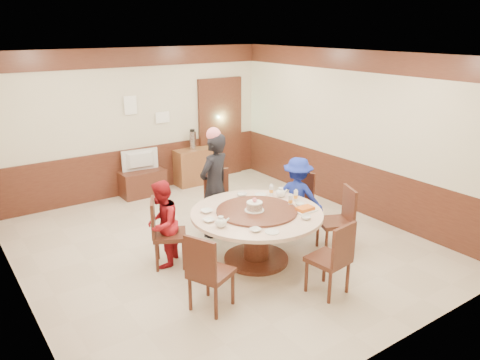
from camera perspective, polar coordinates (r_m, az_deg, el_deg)
room at (r=6.80m, az=-2.48°, el=0.32°), size 6.00×6.04×2.84m
banquet_table at (r=6.52m, az=2.02°, el=-5.65°), size 1.82×1.82×0.78m
chair_0 at (r=7.59m, az=6.78°, el=-4.05°), size 0.55×0.54×0.97m
chair_1 at (r=7.62m, az=-2.44°, el=-3.84°), size 0.53×0.54×0.97m
chair_2 at (r=6.59m, az=-8.72°, el=-7.78°), size 0.60×0.59×0.97m
chair_3 at (r=5.59m, az=-3.63°, el=-12.65°), size 0.59×0.58×0.97m
chair_4 at (r=5.97m, az=10.78°, el=-10.80°), size 0.49×0.50×0.97m
chair_5 at (r=7.04m, az=11.55°, el=-6.17°), size 0.59×0.58×0.97m
person_standing at (r=7.24m, az=-3.13°, el=-0.67°), size 0.70×0.57×1.65m
person_red at (r=6.48m, az=-9.50°, el=-5.31°), size 0.74×0.75×1.22m
person_blue at (r=7.37m, az=7.01°, el=-2.05°), size 0.84×0.94×1.27m
birthday_cake at (r=6.37m, az=1.78°, el=-3.21°), size 0.27×0.27×0.19m
teapot_left at (r=5.93m, az=-2.35°, el=-5.22°), size 0.17×0.15×0.13m
teapot_right at (r=6.97m, az=4.98°, el=-1.61°), size 0.17×0.15×0.13m
bowl_0 at (r=6.41m, az=-4.10°, el=-3.80°), size 0.16×0.16×0.04m
bowl_1 at (r=6.24m, az=8.03°, el=-4.57°), size 0.14×0.14×0.04m
bowl_2 at (r=5.83m, az=1.87°, el=-6.10°), size 0.14×0.14×0.03m
bowl_3 at (r=6.69m, az=7.29°, el=-2.94°), size 0.13×0.13×0.04m
bowl_4 at (r=6.12m, az=-3.82°, el=-4.91°), size 0.15×0.15×0.04m
bowl_5 at (r=6.99m, az=0.24°, el=-1.81°), size 0.15×0.15×0.05m
saucer_near at (r=5.82m, az=3.93°, el=-6.33°), size 0.18×0.18×0.01m
saucer_far at (r=7.06m, az=2.53°, el=-1.79°), size 0.18×0.18×0.01m
shrimp_platter at (r=6.49m, az=7.93°, el=-3.56°), size 0.30×0.20×0.06m
bottle_0 at (r=6.64m, az=6.17°, el=-2.50°), size 0.06×0.06×0.16m
bottle_1 at (r=6.83m, az=6.81°, el=-1.94°), size 0.06×0.06×0.16m
bottle_2 at (r=7.02m, az=3.82°, el=-1.26°), size 0.06×0.06×0.16m
tv_stand at (r=9.35m, az=-11.78°, el=-0.34°), size 0.85×0.45×0.50m
television at (r=9.22m, az=-11.96°, el=2.34°), size 0.72×0.16×0.41m
side_cabinet at (r=9.83m, az=-5.63°, el=1.64°), size 0.80×0.40×0.75m
thermos at (r=9.67m, az=-5.80°, el=4.84°), size 0.15×0.15×0.38m
notice_left at (r=9.16m, az=-13.20°, el=8.86°), size 0.25×0.00×0.35m
notice_right at (r=9.47m, az=-9.41°, el=7.55°), size 0.30×0.00×0.22m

